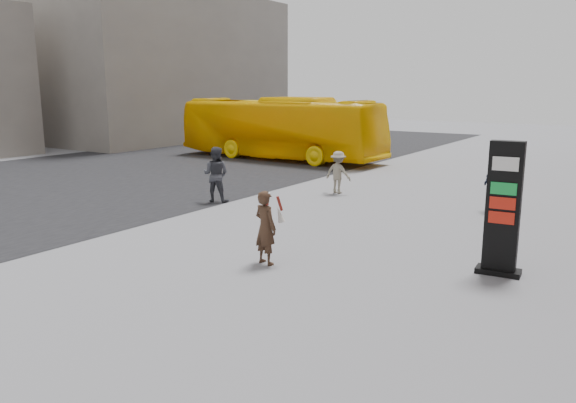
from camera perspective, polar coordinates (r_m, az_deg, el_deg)
The scene contains 9 objects.
ground at distance 12.07m, azimuth -0.46°, elevation -6.21°, with size 100.00×100.00×0.00m, color #9E9EA3.
road at distance 24.53m, azimuth -19.56°, elevation 2.30°, with size 16.00×60.00×0.01m, color black.
bg_building_far at distance 42.41m, azimuth -12.78°, elevation 13.13°, with size 10.00×18.00×10.00m, color gray.
info_pylon at distance 11.80m, azimuth 21.01°, elevation -0.71°, with size 0.89×0.49×2.67m.
woman at distance 11.78m, azimuth -2.27°, elevation -2.57°, with size 0.69×0.65×1.58m.
bus at distance 28.97m, azimuth -0.90°, elevation 7.45°, with size 2.65×11.34×3.16m, color #FBC203.
pedestrian_a at distance 18.33m, azimuth -7.34°, elevation 2.75°, with size 0.87×0.68×1.79m, color #373940.
pedestrian_b at distance 19.71m, azimuth 5.11°, elevation 2.97°, with size 0.96×0.55×1.48m, color gray.
pedestrian_c at distance 17.77m, azimuth 20.26°, elevation 1.50°, with size 0.93×0.39×1.58m, color #353F59.
Camera 1 is at (6.40, -9.54, 3.70)m, focal length 35.00 mm.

